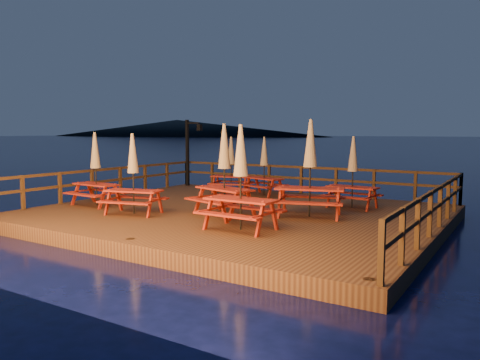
{
  "coord_description": "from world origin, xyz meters",
  "views": [
    {
      "loc": [
        7.81,
        -12.28,
        2.9
      ],
      "look_at": [
        -0.24,
        0.6,
        1.3
      ],
      "focal_mm": 35.0,
      "sensor_mm": 36.0,
      "label": 1
    }
  ],
  "objects": [
    {
      "name": "picnic_table_7",
      "position": [
        -0.98,
        3.54,
        1.58
      ],
      "size": [
        1.9,
        1.71,
        2.27
      ],
      "rotation": [
        0.0,
        0.0,
        -0.29
      ],
      "color": "maroon",
      "rests_on": "deck"
    },
    {
      "name": "picnic_table_0",
      "position": [
        2.91,
        2.46,
        1.61
      ],
      "size": [
        1.72,
        1.45,
        2.32
      ],
      "rotation": [
        0.0,
        0.0,
        -0.07
      ],
      "color": "maroon",
      "rests_on": "deck"
    },
    {
      "name": "railing",
      "position": [
        0.0,
        1.78,
        1.16
      ],
      "size": [
        11.8,
        9.75,
        1.1
      ],
      "color": "#3B2712",
      "rests_on": "deck"
    },
    {
      "name": "picnic_table_1",
      "position": [
        0.13,
        -0.87,
        1.81
      ],
      "size": [
        2.25,
        2.02,
        2.71
      ],
      "rotation": [
        0.0,
        0.0,
        -0.28
      ],
      "color": "maroon",
      "rests_on": "deck"
    },
    {
      "name": "picnic_table_5",
      "position": [
        1.64,
        -2.38,
        1.78
      ],
      "size": [
        1.89,
        1.57,
        2.66
      ],
      "rotation": [
        0.0,
        0.0,
        -0.02
      ],
      "color": "maroon",
      "rests_on": "deck"
    },
    {
      "name": "picnic_table_3",
      "position": [
        -2.3,
        -2.16,
        1.66
      ],
      "size": [
        1.99,
        1.78,
        2.42
      ],
      "rotation": [
        0.0,
        0.0,
        0.26
      ],
      "color": "maroon",
      "rests_on": "deck"
    },
    {
      "name": "picnic_table_2",
      "position": [
        -2.5,
        3.53,
        1.58
      ],
      "size": [
        1.87,
        1.67,
        2.27
      ],
      "rotation": [
        0.0,
        0.0,
        0.27
      ],
      "color": "maroon",
      "rests_on": "deck"
    },
    {
      "name": "ground",
      "position": [
        0.0,
        0.0,
        0.0
      ],
      "size": [
        500.0,
        500.0,
        0.0
      ],
      "primitive_type": "plane",
      "color": "black",
      "rests_on": "ground"
    },
    {
      "name": "deck",
      "position": [
        0.0,
        0.0,
        0.2
      ],
      "size": [
        12.0,
        10.0,
        0.4
      ],
      "primitive_type": "cube",
      "color": "#402414",
      "rests_on": "ground"
    },
    {
      "name": "deck_piles",
      "position": [
        0.0,
        0.0,
        -0.3
      ],
      "size": [
        11.44,
        9.44,
        1.4
      ],
      "color": "#3B2712",
      "rests_on": "ground"
    },
    {
      "name": "picnic_table_6",
      "position": [
        -4.54,
        -1.63,
        1.67
      ],
      "size": [
        1.8,
        1.51,
        2.45
      ],
      "rotation": [
        0.0,
        0.0,
        -0.06
      ],
      "color": "maroon",
      "rests_on": "deck"
    },
    {
      "name": "headland_left",
      "position": [
        -160.0,
        190.0,
        4.5
      ],
      "size": [
        180.0,
        84.0,
        9.0
      ],
      "primitive_type": "ellipsoid",
      "color": "black",
      "rests_on": "ground"
    },
    {
      "name": "lamp_post",
      "position": [
        -5.39,
        4.55,
        2.2
      ],
      "size": [
        0.85,
        0.18,
        3.0
      ],
      "color": "black",
      "rests_on": "deck"
    },
    {
      "name": "picnic_table_4",
      "position": [
        2.38,
        0.25,
        1.87
      ],
      "size": [
        2.36,
        2.12,
        2.83
      ],
      "rotation": [
        0.0,
        0.0,
        0.29
      ],
      "color": "maroon",
      "rests_on": "deck"
    }
  ]
}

